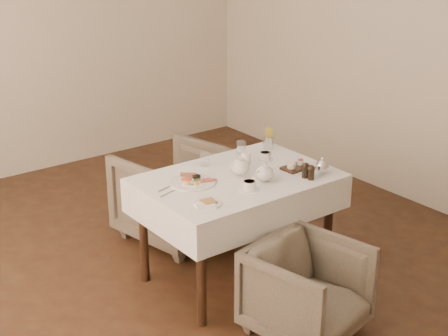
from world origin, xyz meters
name	(u,v)px	position (x,y,z in m)	size (l,w,h in m)	color
table	(237,193)	(0.20, -0.30, 0.64)	(1.28, 0.88, 0.75)	black
armchair_near	(307,290)	(0.13, -1.08, 0.29)	(0.61, 0.63, 0.58)	#4D4539
armchair_far	(177,194)	(0.22, 0.48, 0.36)	(0.76, 0.78, 0.71)	#4D4539
breakfast_plate	(192,181)	(-0.10, -0.21, 0.77)	(0.30, 0.30, 0.04)	white
side_plate	(208,204)	(-0.22, -0.55, 0.76)	(0.18, 0.17, 0.02)	white
teapot_centre	(240,165)	(0.24, -0.28, 0.82)	(0.17, 0.13, 0.14)	white
teapot_front	(265,172)	(0.29, -0.47, 0.82)	(0.16, 0.13, 0.13)	white
creamer	(246,158)	(0.41, -0.13, 0.80)	(0.07, 0.07, 0.08)	white
teacup_near	(249,186)	(0.12, -0.52, 0.78)	(0.13, 0.13, 0.06)	white
teacup_far	(265,156)	(0.56, -0.16, 0.78)	(0.12, 0.12, 0.06)	white
glass_left	(205,159)	(0.15, 0.01, 0.80)	(0.07, 0.07, 0.09)	silver
glass_mid	(262,165)	(0.40, -0.31, 0.80)	(0.06, 0.06, 0.09)	silver
glass_right	(241,148)	(0.50, 0.03, 0.80)	(0.07, 0.07, 0.10)	silver
condiment_board	(296,167)	(0.61, -0.42, 0.77)	(0.19, 0.13, 0.05)	black
pepper_mill_left	(311,172)	(0.56, -0.63, 0.81)	(0.05, 0.05, 0.10)	black
pepper_mill_right	(305,170)	(0.55, -0.58, 0.81)	(0.05, 0.05, 0.11)	black
silver_pot	(322,166)	(0.69, -0.60, 0.82)	(0.11, 0.09, 0.12)	white
fries_cup	(269,139)	(0.73, 0.01, 0.83)	(0.08, 0.08, 0.17)	silver
cutlery_fork	(169,187)	(-0.26, -0.17, 0.76)	(0.02, 0.21, 0.00)	silver
cutlery_knife	(170,192)	(-0.30, -0.25, 0.76)	(0.01, 0.19, 0.00)	silver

